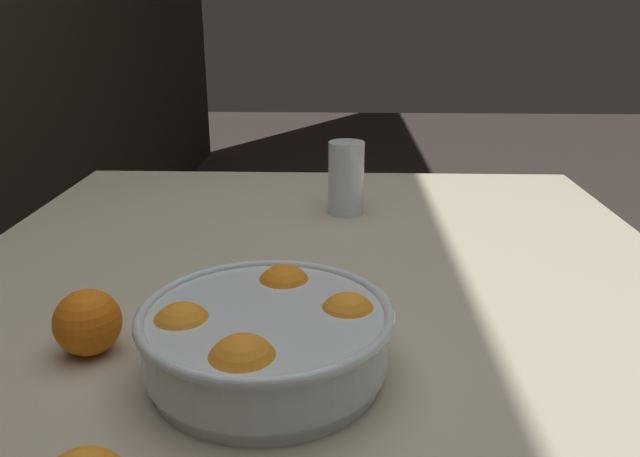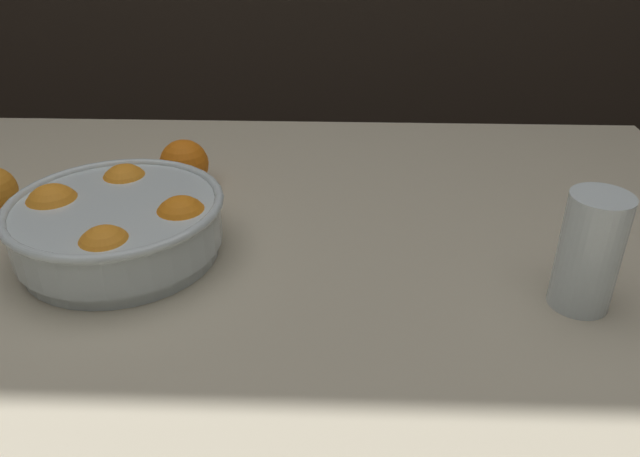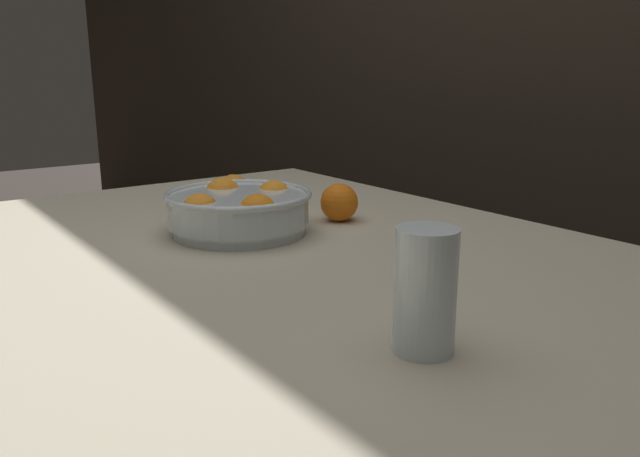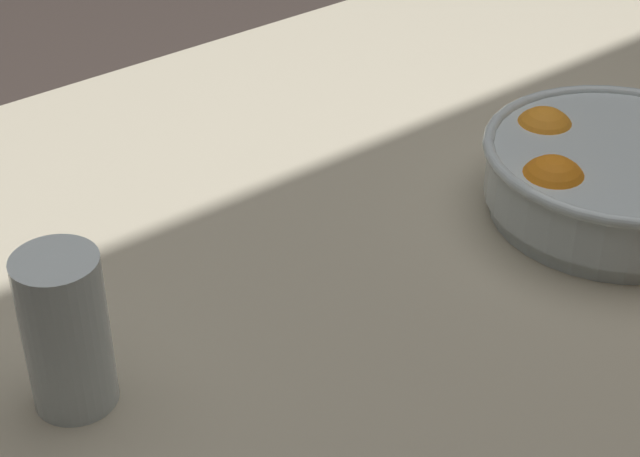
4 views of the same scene
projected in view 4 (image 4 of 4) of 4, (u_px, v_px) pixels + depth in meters
dining_table at (474, 288)px, 1.09m from camera, size 1.45×1.13×0.71m
fruit_bowl at (617, 175)px, 1.08m from camera, size 0.27×0.27×0.09m
juice_glass at (67, 340)px, 0.84m from camera, size 0.07×0.07×0.14m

